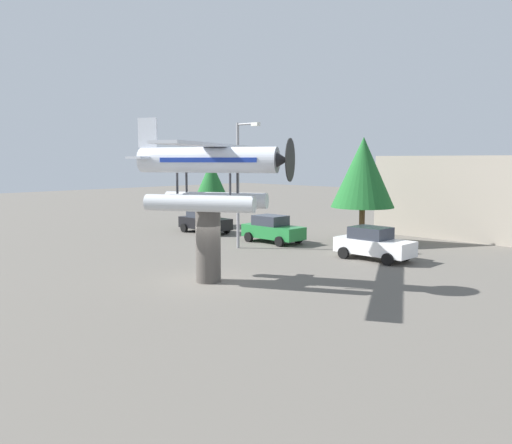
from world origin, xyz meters
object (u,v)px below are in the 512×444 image
object	(u,v)px
floatplane_monument	(210,171)
streetlight_primary	(240,176)
car_far_white	(373,243)
tree_west	(211,184)
car_mid_green	(272,229)
storefront_building	(464,196)
display_pedestal	(208,246)
car_near_black	(205,221)
tree_east	(363,172)

from	to	relation	value
floatplane_monument	streetlight_primary	distance (m)	8.88
car_far_white	tree_west	distance (m)	17.30
car_mid_green	tree_west	bearing A→B (deg)	164.17
storefront_building	car_mid_green	bearing A→B (deg)	-122.02
display_pedestal	storefront_building	distance (m)	22.12
floatplane_monument	streetlight_primary	size ratio (longest dim) A/B	1.28
storefront_building	tree_west	bearing A→B (deg)	-150.31
car_mid_green	display_pedestal	bearing A→B (deg)	-61.60
car_near_black	tree_west	bearing A→B (deg)	130.69
car_mid_green	tree_east	distance (m)	6.80
car_mid_green	streetlight_primary	xyz separation A→B (m)	(0.14, -3.02, 3.52)
car_near_black	streetlight_primary	size ratio (longest dim) A/B	0.56
car_mid_green	tree_east	size ratio (longest dim) A/B	0.62
tree_east	car_near_black	bearing A→B (deg)	-160.80
streetlight_primary	tree_west	bearing A→B (deg)	148.59
floatplane_monument	car_near_black	xyz separation A→B (m)	(-12.26, 9.92, -3.99)
display_pedestal	tree_west	bearing A→B (deg)	138.80
display_pedestal	car_mid_green	size ratio (longest dim) A/B	0.76
car_mid_green	storefront_building	world-z (taller)	storefront_building
car_far_white	tree_east	size ratio (longest dim) A/B	0.62
display_pedestal	car_far_white	size ratio (longest dim) A/B	0.76
streetlight_primary	tree_east	size ratio (longest dim) A/B	1.11
display_pedestal	car_near_black	bearing A→B (deg)	140.60
car_near_black	tree_west	xyz separation A→B (m)	(-2.28, 2.66, 2.58)
car_near_black	storefront_building	distance (m)	18.66
tree_east	display_pedestal	bearing A→B (deg)	-85.41
tree_west	tree_east	xyz separation A→B (m)	(13.32, 1.19, 1.09)
floatplane_monument	car_mid_green	xyz separation A→B (m)	(-5.57, 10.03, -3.99)
car_mid_green	floatplane_monument	bearing A→B (deg)	-60.95
floatplane_monument	tree_east	xyz separation A→B (m)	(-1.22, 13.76, -0.32)
car_mid_green	car_far_white	xyz separation A→B (m)	(7.86, -0.51, 0.00)
tree_east	car_mid_green	bearing A→B (deg)	-139.34
streetlight_primary	tree_west	xyz separation A→B (m)	(-9.12, 5.57, -0.93)
floatplane_monument	tree_west	size ratio (longest dim) A/B	1.83
streetlight_primary	storefront_building	distance (m)	16.70
car_far_white	streetlight_primary	distance (m)	8.84
streetlight_primary	tree_east	distance (m)	7.96
storefront_building	tree_west	size ratio (longest dim) A/B	2.05
car_mid_green	streetlight_primary	size ratio (longest dim) A/B	0.56
car_far_white	storefront_building	xyz separation A→B (m)	(-0.41, 12.42, 1.93)
floatplane_monument	car_far_white	bearing A→B (deg)	47.90
display_pedestal	car_near_black	world-z (taller)	display_pedestal
floatplane_monument	streetlight_primary	world-z (taller)	streetlight_primary
car_mid_green	storefront_building	distance (m)	14.18
car_far_white	storefront_building	world-z (taller)	storefront_building
storefront_building	display_pedestal	bearing A→B (deg)	-95.17
storefront_building	tree_west	distance (m)	18.91
floatplane_monument	storefront_building	size ratio (longest dim) A/B	0.89
car_near_black	tree_east	world-z (taller)	tree_east
floatplane_monument	car_far_white	xyz separation A→B (m)	(2.29, 9.52, -3.99)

